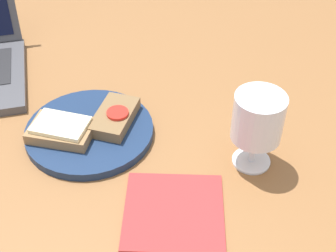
% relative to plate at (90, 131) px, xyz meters
% --- Properties ---
extents(wooden_table, '(1.40, 1.40, 0.03)m').
position_rel_plate_xyz_m(wooden_table, '(0.04, -0.03, -0.02)').
color(wooden_table, brown).
rests_on(wooden_table, ground).
extents(plate, '(0.23, 0.23, 0.02)m').
position_rel_plate_xyz_m(plate, '(0.00, 0.00, 0.00)').
color(plate, navy).
rests_on(plate, wooden_table).
extents(sandwich_with_tomato, '(0.11, 0.12, 0.03)m').
position_rel_plate_xyz_m(sandwich_with_tomato, '(0.05, 0.01, 0.02)').
color(sandwich_with_tomato, brown).
rests_on(sandwich_with_tomato, plate).
extents(sandwich_with_cheese, '(0.13, 0.11, 0.03)m').
position_rel_plate_xyz_m(sandwich_with_cheese, '(-0.05, -0.01, 0.02)').
color(sandwich_with_cheese, '#937047').
rests_on(sandwich_with_cheese, plate).
extents(wine_glass, '(0.08, 0.08, 0.14)m').
position_rel_plate_xyz_m(wine_glass, '(0.26, -0.13, 0.08)').
color(wine_glass, white).
rests_on(wine_glass, wooden_table).
extents(napkin, '(0.19, 0.18, 0.00)m').
position_rel_plate_xyz_m(napkin, '(0.10, -0.21, -0.01)').
color(napkin, '#B23333').
rests_on(napkin, wooden_table).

